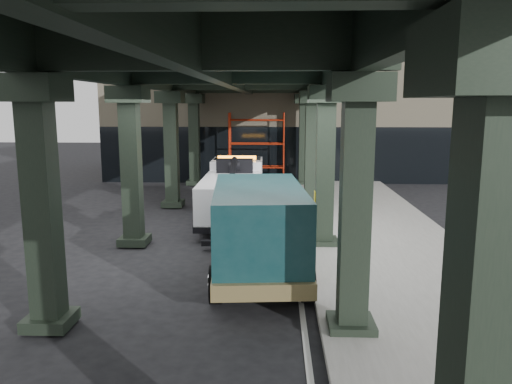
# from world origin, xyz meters

# --- Properties ---
(ground) EXTENTS (90.00, 90.00, 0.00)m
(ground) POSITION_xyz_m (0.00, 0.00, 0.00)
(ground) COLOR black
(ground) RESTS_ON ground
(sidewalk) EXTENTS (5.00, 40.00, 0.15)m
(sidewalk) POSITION_xyz_m (4.50, 2.00, 0.07)
(sidewalk) COLOR gray
(sidewalk) RESTS_ON ground
(lane_stripe) EXTENTS (0.12, 38.00, 0.01)m
(lane_stripe) POSITION_xyz_m (1.70, 2.00, 0.01)
(lane_stripe) COLOR silver
(lane_stripe) RESTS_ON ground
(viaduct) EXTENTS (7.40, 32.00, 6.40)m
(viaduct) POSITION_xyz_m (-0.40, 2.00, 5.46)
(viaduct) COLOR black
(viaduct) RESTS_ON ground
(building) EXTENTS (22.00, 10.00, 8.00)m
(building) POSITION_xyz_m (2.00, 20.00, 4.00)
(building) COLOR #C6B793
(building) RESTS_ON ground
(scaffolding) EXTENTS (3.08, 0.88, 4.00)m
(scaffolding) POSITION_xyz_m (0.00, 14.64, 2.11)
(scaffolding) COLOR red
(scaffolding) RESTS_ON ground
(tow_truck) EXTENTS (2.36, 7.53, 2.45)m
(tow_truck) POSITION_xyz_m (-0.52, 5.84, 1.20)
(tow_truck) COLOR black
(tow_truck) RESTS_ON ground
(towed_van) EXTENTS (2.81, 6.14, 2.42)m
(towed_van) POSITION_xyz_m (0.64, -0.58, 1.30)
(towed_van) COLOR #10373B
(towed_van) RESTS_ON ground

